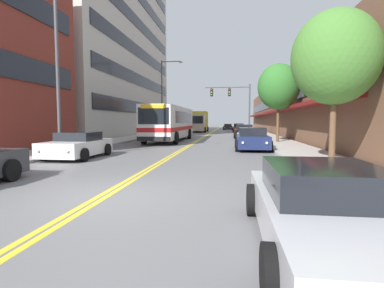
{
  "coord_description": "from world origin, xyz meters",
  "views": [
    {
      "loc": [
        3.05,
        -6.89,
        1.82
      ],
      "look_at": [
        -1.13,
        25.09,
        -0.69
      ],
      "focal_mm": 28.0,
      "sensor_mm": 36.0,
      "label": 1
    }
  ],
  "objects": [
    {
      "name": "box_truck",
      "position": [
        -2.17,
        42.01,
        1.71
      ],
      "size": [
        2.67,
        7.46,
        3.35
      ],
      "color": "beige",
      "rests_on": "ground_plane"
    },
    {
      "name": "car_beige_parked_left_near",
      "position": [
        -4.31,
        32.47,
        0.57
      ],
      "size": [
        2.03,
        4.86,
        1.19
      ],
      "color": "#BCAD89",
      "rests_on": "ground_plane"
    },
    {
      "name": "city_bus",
      "position": [
        -2.42,
        19.92,
        1.72
      ],
      "size": [
        2.84,
        12.08,
        3.03
      ],
      "color": "silver",
      "rests_on": "ground_plane"
    },
    {
      "name": "office_tower_left",
      "position": [
        -14.63,
        31.41,
        12.25
      ],
      "size": [
        12.08,
        30.89,
        24.51
      ],
      "color": "#BCB7AD",
      "rests_on": "ground_plane"
    },
    {
      "name": "car_silver_parked_right_foreground",
      "position": [
        4.4,
        -2.5,
        0.55
      ],
      "size": [
        2.07,
        4.67,
        1.18
      ],
      "color": "#B7B7BC",
      "rests_on": "ground_plane"
    },
    {
      "name": "car_charcoal_moving_lead",
      "position": [
        2.4,
        54.83,
        0.56
      ],
      "size": [
        2.0,
        4.66,
        1.19
      ],
      "color": "#232328",
      "rests_on": "ground_plane"
    },
    {
      "name": "centre_line",
      "position": [
        0.0,
        37.0,
        0.0
      ],
      "size": [
        0.34,
        106.0,
        0.01
      ],
      "color": "yellow",
      "rests_on": "ground_plane"
    },
    {
      "name": "car_white_parked_left_far",
      "position": [
        -4.44,
        6.93,
        0.6
      ],
      "size": [
        2.19,
        4.22,
        1.26
      ],
      "color": "white",
      "rests_on": "ground_plane"
    },
    {
      "name": "street_tree_right_mid",
      "position": [
        6.78,
        17.94,
        4.53
      ],
      "size": [
        3.32,
        3.32,
        6.22
      ],
      "color": "brown",
      "rests_on": "sidewalk_right"
    },
    {
      "name": "traffic_signal_mast",
      "position": [
        3.35,
        29.6,
        4.39
      ],
      "size": [
        5.41,
        0.38,
        6.18
      ],
      "color": "#47474C",
      "rests_on": "ground_plane"
    },
    {
      "name": "storefront_row_right",
      "position": [
        12.61,
        37.0,
        3.53
      ],
      "size": [
        9.1,
        68.0,
        7.06
      ],
      "color": "brown",
      "rests_on": "ground_plane"
    },
    {
      "name": "car_black_parked_right_far",
      "position": [
        4.44,
        25.59,
        0.65
      ],
      "size": [
        2.21,
        4.24,
        1.42
      ],
      "color": "black",
      "rests_on": "ground_plane"
    },
    {
      "name": "car_red_parked_right_end",
      "position": [
        4.27,
        41.75,
        0.64
      ],
      "size": [
        2.01,
        4.21,
        1.39
      ],
      "color": "maroon",
      "rests_on": "ground_plane"
    },
    {
      "name": "sidewalk_left",
      "position": [
        -6.94,
        37.0,
        0.07
      ],
      "size": [
        2.89,
        106.0,
        0.14
      ],
      "color": "#B2ADA5",
      "rests_on": "ground_plane"
    },
    {
      "name": "street_tree_right_near",
      "position": [
        6.97,
        5.35,
        4.22
      ],
      "size": [
        3.27,
        3.27,
        5.89
      ],
      "color": "brown",
      "rests_on": "sidewalk_right"
    },
    {
      "name": "ground_plane",
      "position": [
        0.0,
        37.0,
        0.0
      ],
      "size": [
        240.0,
        240.0,
        0.0
      ],
      "primitive_type": "plane",
      "color": "slate"
    },
    {
      "name": "car_navy_parked_right_mid",
      "position": [
        4.37,
        12.11,
        0.65
      ],
      "size": [
        2.14,
        4.17,
        1.38
      ],
      "color": "#19234C",
      "rests_on": "ground_plane"
    },
    {
      "name": "sidewalk_right",
      "position": [
        6.94,
        37.0,
        0.07
      ],
      "size": [
        2.89,
        106.0,
        0.14
      ],
      "color": "#B2ADA5",
      "rests_on": "ground_plane"
    },
    {
      "name": "street_lamp_left_near",
      "position": [
        -5.04,
        6.81,
        5.24
      ],
      "size": [
        2.14,
        0.28,
        8.98
      ],
      "color": "#47474C",
      "rests_on": "ground_plane"
    },
    {
      "name": "street_lamp_left_far",
      "position": [
        -4.95,
        28.87,
        5.34
      ],
      "size": [
        2.7,
        0.28,
        9.04
      ],
      "color": "#47474C",
      "rests_on": "ground_plane"
    }
  ]
}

